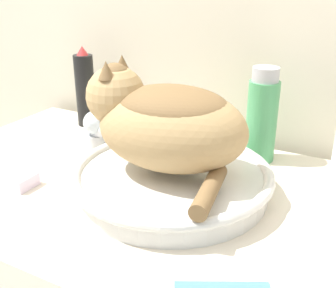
% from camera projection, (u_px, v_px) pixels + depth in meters
% --- Properties ---
extents(wall_back, '(8.00, 0.05, 2.40)m').
position_uv_depth(wall_back, '(254.00, 6.00, 0.92)').
color(wall_back, beige).
rests_on(wall_back, ground_plane).
extents(sink_basin, '(0.36, 0.36, 0.05)m').
position_uv_depth(sink_basin, '(172.00, 179.00, 0.76)').
color(sink_basin, silver).
rests_on(sink_basin, vanity_counter).
extents(cat, '(0.30, 0.25, 0.19)m').
position_uv_depth(cat, '(165.00, 120.00, 0.72)').
color(cat, tan).
rests_on(cat, sink_basin).
extents(faucet, '(0.14, 0.07, 0.13)m').
position_uv_depth(faucet, '(99.00, 132.00, 0.88)').
color(faucet, silver).
rests_on(faucet, vanity_counter).
extents(mouthwash_bottle, '(0.06, 0.06, 0.20)m').
position_uv_depth(mouthwash_bottle, '(262.00, 117.00, 0.87)').
color(mouthwash_bottle, '#4CA366').
rests_on(mouthwash_bottle, vanity_counter).
extents(hairspray_can_black, '(0.05, 0.05, 0.20)m').
position_uv_depth(hairspray_can_black, '(85.00, 89.00, 1.07)').
color(hairspray_can_black, black).
rests_on(hairspray_can_black, vanity_counter).
extents(soap_bar, '(0.07, 0.05, 0.02)m').
position_uv_depth(soap_bar, '(17.00, 179.00, 0.79)').
color(soap_bar, silver).
rests_on(soap_bar, vanity_counter).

